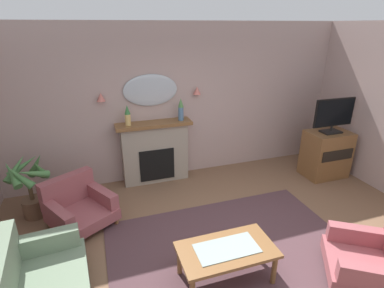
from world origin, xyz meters
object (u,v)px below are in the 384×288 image
Objects in this scene: armchair_near_fireplace at (374,260)px; mantel_vase_left at (128,115)px; tv_flatscreen at (334,115)px; wall_sconce_left at (101,97)px; armchair_beside_couch at (78,206)px; tv_cabinet at (326,154)px; wall_mirror at (151,90)px; coffee_table at (227,252)px; mantel_vase_right at (181,109)px; wall_sconce_right at (197,90)px; fireplace at (155,153)px; potted_plant_corner_palm at (29,185)px.

mantel_vase_left is at bearing 126.00° from armchair_near_fireplace.
wall_sconce_left is at bearing 166.75° from tv_flatscreen.
tv_cabinet reaches higher than armchair_beside_couch.
armchair_near_fireplace is 1.01× the size of armchair_beside_couch.
wall_mirror is 0.87× the size of coffee_table.
armchair_beside_couch is (-3.21, 2.22, 0.00)m from armchair_near_fireplace.
wall_sconce_left is 4.31m from tv_cabinet.
tv_flatscreen is (2.69, -0.83, -0.12)m from mantel_vase_right.
mantel_vase_right reaches higher than coffee_table.
wall_sconce_left is at bearing 180.00° from wall_sconce_right.
potted_plant_corner_palm is (-2.04, -0.53, -0.03)m from fireplace.
armchair_beside_couch is (-1.87, -0.93, -1.06)m from mantel_vase_right.
armchair_near_fireplace is (0.99, -3.27, -1.35)m from wall_sconce_right.
armchair_near_fireplace is (1.84, -3.32, -1.40)m from wall_mirror.
potted_plant_corner_palm is (-2.89, -0.62, -1.12)m from wall_sconce_right.
armchair_near_fireplace is 1.34× the size of tv_flatscreen.
armchair_beside_couch is at bearing -134.90° from mantel_vase_left.
fireplace is 1.62× the size of tv_flatscreen.
wall_mirror is 1.14× the size of tv_flatscreen.
mantel_vase_right is at bearing -5.08° from wall_sconce_left.
fireplace is at bearing 164.91° from tv_flatscreen.
wall_sconce_right is at bearing -3.37° from wall_mirror.
mantel_vase_right is 0.47m from wall_sconce_right.
tv_flatscreen is 0.82× the size of potted_plant_corner_palm.
armchair_beside_couch is at bearing -141.39° from wall_mirror.
mantel_vase_left is 0.40× the size of tv_cabinet.
tv_cabinet is 0.88× the size of potted_plant_corner_palm.
armchair_beside_couch is 1.24× the size of tv_cabinet.
wall_sconce_right is 3.05m from coffee_table.
mantel_vase_left is 0.38× the size of wall_mirror.
potted_plant_corner_palm is at bearing 176.39° from tv_flatscreen.
wall_sconce_left reaches higher than coffee_table.
armchair_near_fireplace is (2.69, -3.27, -1.35)m from wall_sconce_left.
mantel_vase_left is 2.58× the size of wall_sconce_right.
fireplace is at bearing -173.84° from wall_sconce_right.
potted_plant_corner_palm is at bearing -167.90° from wall_sconce_right.
armchair_beside_couch is at bearing -32.52° from potted_plant_corner_palm.
mantel_vase_right is 2.95m from tv_cabinet.
tv_flatscreen is at bearing 59.93° from armchair_near_fireplace.
coffee_table is at bearing -67.60° from wall_sconce_left.
mantel_vase_right is at bearing 11.13° from potted_plant_corner_palm.
wall_sconce_left is (-0.85, -0.05, -0.05)m from wall_mirror.
wall_sconce_left is at bearing 27.46° from potted_plant_corner_palm.
wall_sconce_left is 0.16× the size of tv_cabinet.
armchair_beside_couch is at bearing -154.78° from wall_sconce_right.
mantel_vase_left reaches higher than potted_plant_corner_palm.
armchair_near_fireplace is at bearing -73.16° from wall_sconce_right.
fireplace is 1.38m from wall_sconce_right.
wall_mirror is 6.86× the size of wall_sconce_right.
mantel_vase_left is 0.61m from wall_mirror.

